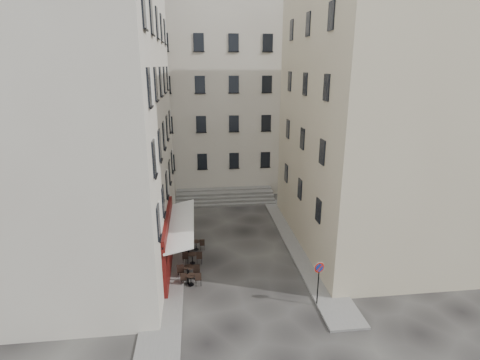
{
  "coord_description": "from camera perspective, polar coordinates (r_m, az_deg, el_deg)",
  "views": [
    {
      "loc": [
        -2.49,
        -20.18,
        12.13
      ],
      "look_at": [
        0.38,
        4.0,
        4.65
      ],
      "focal_mm": 28.0,
      "sensor_mm": 36.0,
      "label": 1
    }
  ],
  "objects": [
    {
      "name": "ground",
      "position": [
        23.67,
        0.24,
        -13.74
      ],
      "size": [
        90.0,
        90.0,
        0.0
      ],
      "primitive_type": "plane",
      "color": "black",
      "rests_on": "ground"
    },
    {
      "name": "sidewalk_left",
      "position": [
        27.09,
        -10.45,
        -9.67
      ],
      "size": [
        2.0,
        22.0,
        0.12
      ],
      "primitive_type": "cube",
      "color": "slate",
      "rests_on": "ground"
    },
    {
      "name": "sidewalk_right",
      "position": [
        27.05,
        9.08,
        -9.65
      ],
      "size": [
        2.0,
        18.0,
        0.12
      ],
      "primitive_type": "cube",
      "color": "slate",
      "rests_on": "ground"
    },
    {
      "name": "building_left",
      "position": [
        24.59,
        -26.29,
        11.12
      ],
      "size": [
        12.2,
        16.2,
        20.6
      ],
      "color": "#BEB3A3",
      "rests_on": "ground"
    },
    {
      "name": "building_right",
      "position": [
        27.15,
        22.21,
        9.88
      ],
      "size": [
        12.2,
        14.2,
        18.6
      ],
      "color": "#BAAB8A",
      "rests_on": "ground"
    },
    {
      "name": "building_back",
      "position": [
        39.31,
        -4.7,
        12.91
      ],
      "size": [
        18.2,
        10.2,
        18.6
      ],
      "color": "#BEB3A3",
      "rests_on": "ground"
    },
    {
      "name": "cafe_storefront",
      "position": [
        23.6,
        -10.65,
        -8.98
      ],
      "size": [
        1.74,
        7.3,
        3.5
      ],
      "color": "#470C0A",
      "rests_on": "ground"
    },
    {
      "name": "stone_steps",
      "position": [
        34.88,
        -2.28,
        -2.58
      ],
      "size": [
        9.0,
        3.15,
        0.8
      ],
      "color": "#615E5B",
      "rests_on": "ground"
    },
    {
      "name": "bollard_near",
      "position": [
        22.42,
        -7.97,
        -14.26
      ],
      "size": [
        0.12,
        0.12,
        0.98
      ],
      "color": "black",
      "rests_on": "ground"
    },
    {
      "name": "bollard_mid",
      "position": [
        25.48,
        -7.85,
        -10.18
      ],
      "size": [
        0.12,
        0.12,
        0.98
      ],
      "color": "black",
      "rests_on": "ground"
    },
    {
      "name": "bollard_far",
      "position": [
        28.64,
        -7.76,
        -6.98
      ],
      "size": [
        0.12,
        0.12,
        0.98
      ],
      "color": "black",
      "rests_on": "ground"
    },
    {
      "name": "no_parking_sign",
      "position": [
        20.24,
        11.91,
        -14.03
      ],
      "size": [
        0.56,
        0.19,
        2.53
      ],
      "rotation": [
        0.0,
        0.0,
        0.26
      ],
      "color": "black",
      "rests_on": "ground"
    },
    {
      "name": "bistro_table_a",
      "position": [
        22.33,
        -7.49,
        -14.68
      ],
      "size": [
        1.19,
        0.56,
        0.84
      ],
      "color": "black",
      "rests_on": "ground"
    },
    {
      "name": "bistro_table_b",
      "position": [
        22.99,
        -7.83,
        -13.54
      ],
      "size": [
        1.33,
        0.62,
        0.93
      ],
      "color": "black",
      "rests_on": "ground"
    },
    {
      "name": "bistro_table_c",
      "position": [
        24.45,
        -7.27,
        -11.61
      ],
      "size": [
        1.24,
        0.58,
        0.87
      ],
      "color": "black",
      "rests_on": "ground"
    },
    {
      "name": "bistro_table_d",
      "position": [
        26.09,
        -6.7,
        -9.71
      ],
      "size": [
        1.16,
        0.54,
        0.82
      ],
      "color": "black",
      "rests_on": "ground"
    },
    {
      "name": "bistro_table_e",
      "position": [
        27.07,
        -8.54,
        -8.78
      ],
      "size": [
        1.14,
        0.53,
        0.8
      ],
      "color": "black",
      "rests_on": "ground"
    },
    {
      "name": "pedestrian",
      "position": [
        26.45,
        -7.74,
        -8.25
      ],
      "size": [
        0.68,
        0.49,
        1.76
      ],
      "primitive_type": "imported",
      "rotation": [
        0.0,
        0.0,
        3.25
      ],
      "color": "black",
      "rests_on": "ground"
    }
  ]
}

